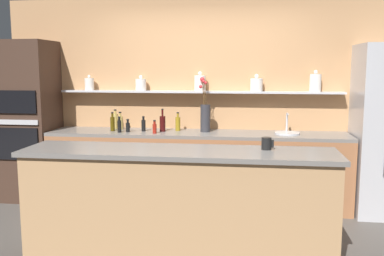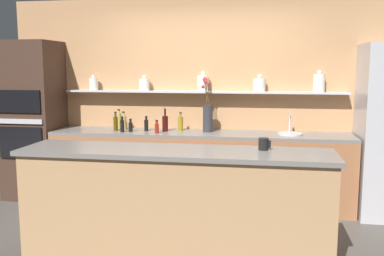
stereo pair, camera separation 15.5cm
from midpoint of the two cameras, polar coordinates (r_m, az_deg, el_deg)
name	(u,v)px [view 2 (the right image)]	position (r m, az deg, el deg)	size (l,w,h in m)	color
ground_plane	(184,243)	(4.35, 0.04, -15.14)	(12.00, 12.00, 0.00)	#4C4742
back_wall_unit	(207,99)	(5.60, 2.77, 3.85)	(5.20, 0.28, 2.60)	tan
back_counter_unit	(199,168)	(5.38, 1.76, -5.42)	(3.70, 0.62, 0.92)	#99603D
island_counter	(175,207)	(3.78, -1.04, -10.49)	(2.69, 0.61, 1.02)	tan
oven_tower	(33,120)	(5.99, -19.71, 0.99)	(0.68, 0.64, 2.05)	#3D281E
flower_vase	(208,116)	(5.31, 2.94, 1.65)	(0.14, 0.17, 0.68)	#2D2D33
sink_fixture	(290,133)	(5.27, 13.77, -0.59)	(0.30, 0.30, 0.25)	#B7B7BC
bottle_oil_0	(116,123)	(5.49, -9.35, 0.67)	(0.06, 0.06, 0.24)	#47380A
bottle_wine_1	(165,123)	(5.37, -2.78, 0.66)	(0.07, 0.07, 0.29)	#380C0C
bottle_sauce_2	(122,125)	(5.36, -8.48, 0.36)	(0.05, 0.05, 0.20)	black
bottle_spirit_3	(124,122)	(5.60, -8.33, 0.78)	(0.07, 0.07, 0.23)	tan
bottle_sauce_4	(146,125)	(5.42, -5.31, 0.44)	(0.05, 0.05, 0.19)	black
bottle_oil_5	(181,123)	(5.42, -0.72, 0.63)	(0.06, 0.06, 0.24)	olive
bottle_spirit_6	(119,120)	(5.70, -8.95, 1.02)	(0.06, 0.06, 0.25)	tan
bottle_sauce_7	(157,128)	(5.21, -3.87, 0.04)	(0.05, 0.05, 0.16)	maroon
bottle_sauce_8	(131,126)	(5.37, -7.37, 0.22)	(0.05, 0.05, 0.16)	black
coffee_mug	(264,144)	(3.69, 10.71, -2.11)	(0.11, 0.09, 0.10)	black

